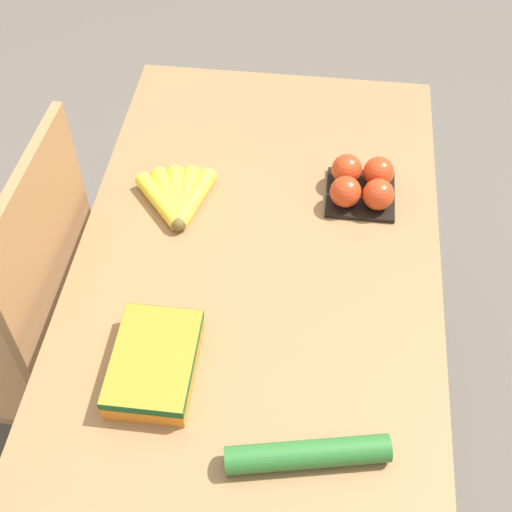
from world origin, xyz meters
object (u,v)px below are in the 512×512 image
at_px(chair, 22,322).
at_px(tomato_pack, 362,184).
at_px(banana_bunch, 177,199).
at_px(carrot_bag, 154,362).
at_px(cucumber_near, 307,454).

bearing_deg(chair, tomato_pack, 111.82).
bearing_deg(banana_bunch, tomato_pack, -79.64).
bearing_deg(carrot_bag, tomato_pack, -36.06).
bearing_deg(chair, cucumber_near, 64.04).
relative_size(banana_bunch, cucumber_near, 0.65).
bearing_deg(banana_bunch, carrot_bag, -174.59).
xyz_separation_m(chair, carrot_bag, (-0.22, -0.37, 0.26)).
distance_m(chair, tomato_pack, 0.80).
height_order(banana_bunch, cucumber_near, cucumber_near).
xyz_separation_m(chair, tomato_pack, (0.25, -0.71, 0.27)).
relative_size(tomato_pack, carrot_bag, 0.71).
relative_size(carrot_bag, cucumber_near, 0.77).
distance_m(banana_bunch, cucumber_near, 0.61).
bearing_deg(tomato_pack, carrot_bag, 143.94).
relative_size(banana_bunch, tomato_pack, 1.20).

